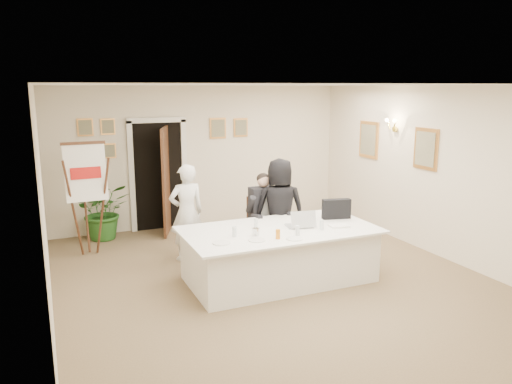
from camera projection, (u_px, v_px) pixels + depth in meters
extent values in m
plane|color=brown|center=(276.00, 282.00, 7.23)|extent=(7.00, 7.00, 0.00)
cube|color=white|center=(277.00, 85.00, 6.65)|extent=(6.00, 7.00, 0.02)
cube|color=silver|center=(201.00, 156.00, 10.08)|extent=(6.00, 0.10, 2.80)
cube|color=silver|center=(476.00, 271.00, 3.80)|extent=(6.00, 0.10, 2.80)
cube|color=silver|center=(43.00, 208.00, 5.78)|extent=(0.10, 7.00, 2.80)
cube|color=silver|center=(443.00, 173.00, 8.11)|extent=(0.10, 7.00, 2.80)
cube|color=black|center=(158.00, 176.00, 9.78)|extent=(0.92, 0.06, 2.10)
cube|color=white|center=(132.00, 179.00, 9.55)|extent=(0.10, 0.06, 2.20)
cube|color=white|center=(185.00, 175.00, 9.96)|extent=(0.10, 0.06, 2.20)
cube|color=#3F1E14|center=(166.00, 181.00, 9.43)|extent=(0.33, 0.81, 2.02)
cube|color=silver|center=(279.00, 255.00, 7.25)|extent=(2.60, 1.30, 0.75)
cube|color=silver|center=(280.00, 230.00, 7.17)|extent=(2.78, 1.48, 0.03)
cube|color=white|center=(85.00, 173.00, 8.02)|extent=(0.66, 0.22, 0.92)
imported|color=silver|center=(187.00, 213.00, 8.03)|extent=(0.60, 0.41, 1.58)
imported|color=black|center=(280.00, 209.00, 8.07)|extent=(0.93, 0.74, 1.66)
imported|color=#24581D|center=(104.00, 211.00, 9.19)|extent=(0.99, 0.87, 1.06)
cube|color=black|center=(336.00, 209.00, 7.69)|extent=(0.45, 0.22, 0.31)
cube|color=white|center=(339.00, 226.00, 7.27)|extent=(0.30, 0.23, 0.03)
cylinder|color=white|center=(221.00, 243.00, 6.49)|extent=(0.26, 0.26, 0.01)
cylinder|color=white|center=(257.00, 240.00, 6.62)|extent=(0.28, 0.28, 0.01)
cylinder|color=white|center=(294.00, 239.00, 6.68)|extent=(0.27, 0.27, 0.01)
cylinder|color=silver|center=(234.00, 232.00, 6.78)|extent=(0.08, 0.08, 0.14)
cylinder|color=silver|center=(297.00, 231.00, 6.83)|extent=(0.07, 0.07, 0.14)
cylinder|color=silver|center=(322.00, 225.00, 7.10)|extent=(0.08, 0.08, 0.14)
cylinder|color=silver|center=(256.00, 223.00, 7.19)|extent=(0.07, 0.07, 0.14)
cylinder|color=orange|center=(278.00, 234.00, 6.68)|extent=(0.07, 0.07, 0.13)
cylinder|color=silver|center=(256.00, 232.00, 6.81)|extent=(0.11, 0.11, 0.11)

